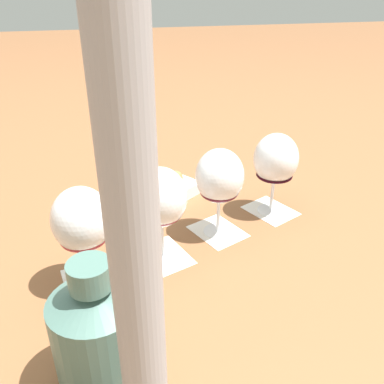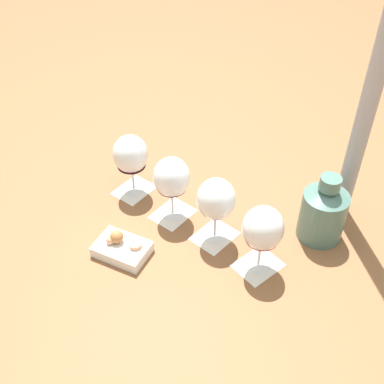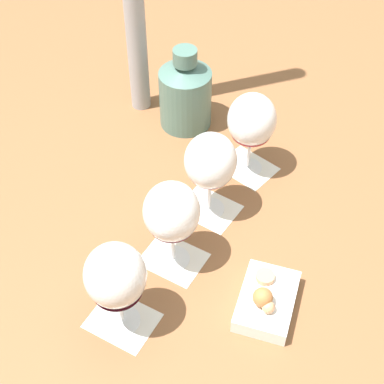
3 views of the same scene
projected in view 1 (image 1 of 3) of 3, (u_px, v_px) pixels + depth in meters
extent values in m
plane|color=brown|center=(190.00, 243.00, 0.84)|extent=(8.00, 8.00, 0.00)
cube|color=silver|center=(91.00, 282.00, 0.74)|extent=(0.11, 0.13, 0.00)
cube|color=silver|center=(163.00, 256.00, 0.80)|extent=(0.12, 0.14, 0.00)
cube|color=silver|center=(218.00, 231.00, 0.88)|extent=(0.13, 0.14, 0.00)
cube|color=silver|center=(270.00, 210.00, 0.96)|extent=(0.13, 0.14, 0.00)
cylinder|color=white|center=(90.00, 280.00, 0.73)|extent=(0.06, 0.06, 0.01)
cylinder|color=white|center=(88.00, 262.00, 0.71)|extent=(0.01, 0.01, 0.08)
ellipsoid|color=white|center=(81.00, 219.00, 0.67)|extent=(0.10, 0.10, 0.11)
ellipsoid|color=maroon|center=(84.00, 236.00, 0.69)|extent=(0.08, 0.08, 0.03)
cylinder|color=white|center=(163.00, 255.00, 0.80)|extent=(0.06, 0.06, 0.01)
cylinder|color=white|center=(162.00, 237.00, 0.78)|extent=(0.01, 0.01, 0.08)
ellipsoid|color=white|center=(160.00, 197.00, 0.74)|extent=(0.10, 0.10, 0.11)
ellipsoid|color=maroon|center=(161.00, 212.00, 0.75)|extent=(0.08, 0.08, 0.04)
cylinder|color=white|center=(218.00, 230.00, 0.88)|extent=(0.06, 0.06, 0.01)
cylinder|color=white|center=(218.00, 213.00, 0.86)|extent=(0.01, 0.01, 0.08)
ellipsoid|color=white|center=(220.00, 176.00, 0.82)|extent=(0.10, 0.10, 0.11)
ellipsoid|color=#450C1C|center=(219.00, 190.00, 0.83)|extent=(0.08, 0.08, 0.04)
cylinder|color=white|center=(271.00, 209.00, 0.96)|extent=(0.06, 0.06, 0.01)
cylinder|color=white|center=(272.00, 194.00, 0.94)|extent=(0.01, 0.01, 0.08)
ellipsoid|color=white|center=(276.00, 159.00, 0.90)|extent=(0.10, 0.10, 0.11)
ellipsoid|color=black|center=(274.00, 175.00, 0.92)|extent=(0.08, 0.08, 0.02)
cylinder|color=#4C7066|center=(100.00, 341.00, 0.53)|extent=(0.12, 0.12, 0.14)
cone|color=#4C7066|center=(93.00, 294.00, 0.49)|extent=(0.12, 0.12, 0.02)
cylinder|color=#4C7066|center=(90.00, 275.00, 0.48)|extent=(0.05, 0.05, 0.03)
cube|color=white|center=(169.00, 191.00, 1.01)|extent=(0.17, 0.15, 0.03)
sphere|color=tan|center=(176.00, 177.00, 1.03)|extent=(0.02, 0.02, 0.02)
sphere|color=#B2703D|center=(176.00, 178.00, 1.01)|extent=(0.03, 0.03, 0.03)
cylinder|color=tan|center=(164.00, 190.00, 0.98)|extent=(0.03, 0.03, 0.01)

